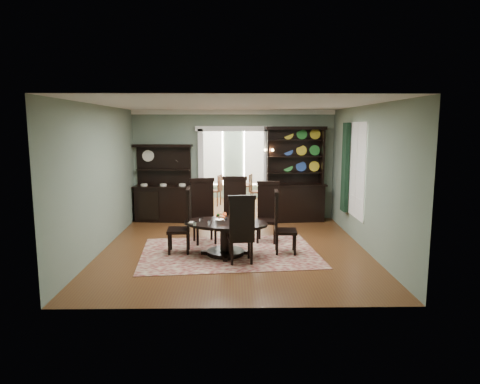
% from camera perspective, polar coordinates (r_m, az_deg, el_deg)
% --- Properties ---
extents(room, '(5.51, 6.01, 3.01)m').
position_cam_1_polar(room, '(8.88, -0.81, 2.35)').
color(room, '#583717').
rests_on(room, ground).
extents(parlor, '(3.51, 3.50, 3.01)m').
position_cam_1_polar(parlor, '(14.35, -0.88, 4.57)').
color(parlor, '#583717').
rests_on(parlor, ground).
extents(doorway_trim, '(2.08, 0.25, 2.57)m').
position_cam_1_polar(doorway_trim, '(11.82, -0.86, 4.16)').
color(doorway_trim, white).
rests_on(doorway_trim, floor).
extents(right_window, '(0.15, 1.47, 2.12)m').
position_cam_1_polar(right_window, '(10.13, 14.61, 3.00)').
color(right_window, white).
rests_on(right_window, wall_right).
extents(wall_sconce, '(0.27, 0.21, 0.21)m').
position_cam_1_polar(wall_sconce, '(11.69, 3.82, 5.42)').
color(wall_sconce, '#CA8836').
rests_on(wall_sconce, back_wall_right).
extents(rug, '(3.77, 2.81, 0.01)m').
position_cam_1_polar(rug, '(8.85, -1.42, -8.07)').
color(rug, maroon).
rests_on(rug, floor).
extents(dining_table, '(1.92, 1.92, 0.67)m').
position_cam_1_polar(dining_table, '(8.60, -1.95, -5.37)').
color(dining_table, black).
rests_on(dining_table, rug).
extents(centerpiece, '(1.26, 0.81, 0.21)m').
position_cam_1_polar(centerpiece, '(8.63, -2.50, -3.54)').
color(centerpiece, white).
rests_on(centerpiece, dining_table).
extents(chair_far_left, '(0.64, 0.62, 1.43)m').
position_cam_1_polar(chair_far_left, '(9.55, -4.92, -2.23)').
color(chair_far_left, black).
rests_on(chair_far_left, rug).
extents(chair_far_mid, '(0.57, 0.55, 1.45)m').
position_cam_1_polar(chair_far_mid, '(9.69, -0.73, -1.98)').
color(chair_far_mid, black).
rests_on(chair_far_mid, rug).
extents(chair_far_right, '(0.58, 0.56, 1.35)m').
position_cam_1_polar(chair_far_right, '(9.62, 3.71, -2.40)').
color(chair_far_right, black).
rests_on(chair_far_right, rug).
extents(chair_end_left, '(0.49, 0.52, 1.34)m').
position_cam_1_polar(chair_end_left, '(8.76, -7.46, -3.62)').
color(chair_end_left, black).
rests_on(chair_end_left, rug).
extents(chair_end_right, '(0.48, 0.51, 1.29)m').
position_cam_1_polar(chair_end_right, '(8.70, 5.41, -3.81)').
color(chair_end_right, black).
rests_on(chair_end_right, rug).
extents(chair_near, '(0.54, 0.51, 1.33)m').
position_cam_1_polar(chair_near, '(7.97, 0.19, -4.82)').
color(chair_near, black).
rests_on(chair_near, rug).
extents(sideboard, '(1.63, 0.71, 2.09)m').
position_cam_1_polar(sideboard, '(11.83, -10.13, -0.31)').
color(sideboard, black).
rests_on(sideboard, floor).
extents(welsh_dresser, '(1.69, 0.75, 2.56)m').
position_cam_1_polar(welsh_dresser, '(11.74, 7.31, 0.67)').
color(welsh_dresser, black).
rests_on(welsh_dresser, floor).
extents(parlor_table, '(0.77, 0.77, 0.72)m').
position_cam_1_polar(parlor_table, '(13.74, 0.02, -0.02)').
color(parlor_table, '#592E19').
rests_on(parlor_table, parlor_floor).
extents(parlor_chair_left, '(0.48, 0.47, 1.02)m').
position_cam_1_polar(parlor_chair_left, '(13.89, -3.12, 0.38)').
color(parlor_chair_left, '#592E19').
rests_on(parlor_chair_left, parlor_floor).
extents(parlor_chair_right, '(0.48, 0.47, 1.06)m').
position_cam_1_polar(parlor_chair_right, '(13.62, 1.93, 0.32)').
color(parlor_chair_right, '#592E19').
rests_on(parlor_chair_right, parlor_floor).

